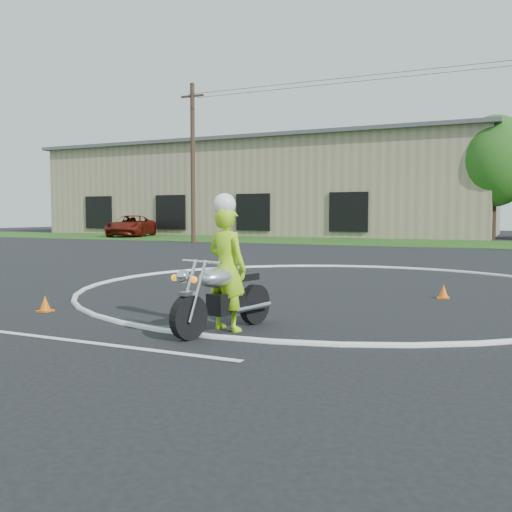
% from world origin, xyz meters
% --- Properties ---
extents(ground, '(120.00, 120.00, 0.00)m').
position_xyz_m(ground, '(0.00, 0.00, 0.00)').
color(ground, black).
rests_on(ground, ground).
extents(grass_strip, '(120.00, 10.00, 0.02)m').
position_xyz_m(grass_strip, '(0.00, 27.00, 0.01)').
color(grass_strip, '#1E4714').
rests_on(grass_strip, ground).
extents(course_markings, '(19.05, 19.05, 0.12)m').
position_xyz_m(course_markings, '(2.17, 4.35, 0.01)').
color(course_markings, silver).
rests_on(course_markings, ground).
extents(primary_motorcycle, '(0.91, 2.15, 1.14)m').
position_xyz_m(primary_motorcycle, '(-0.07, -2.53, 0.56)').
color(primary_motorcycle, black).
rests_on(primary_motorcycle, ground).
extents(rider_primary_grp, '(0.79, 0.61, 2.12)m').
position_xyz_m(rider_primary_grp, '(-0.07, -2.39, 1.02)').
color(rider_primary_grp, '#A4E818').
rests_on(rider_primary_grp, ground).
extents(pickup_grp, '(4.88, 6.84, 1.73)m').
position_xyz_m(pickup_grp, '(-25.08, 27.75, 0.87)').
color(pickup_grp, '#60130B').
rests_on(pickup_grp, ground).
extents(warehouse, '(41.00, 17.00, 8.30)m').
position_xyz_m(warehouse, '(-18.00, 39.99, 4.16)').
color(warehouse, tan).
rests_on(warehouse, ground).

